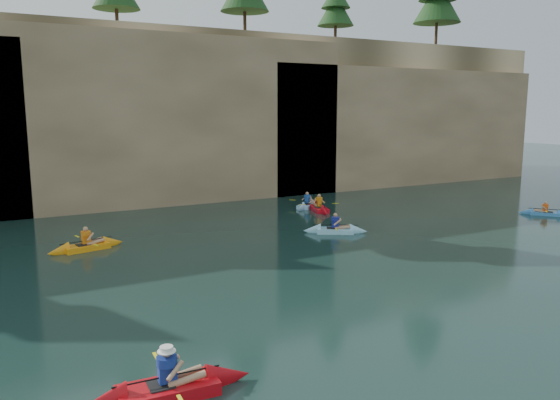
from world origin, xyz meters
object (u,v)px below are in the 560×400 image
kayaker_orange (87,246)px  kayaker_ltblue_near (335,230)px  kayaker_red_far (319,208)px  main_kayaker (168,389)px

kayaker_orange → kayaker_ltblue_near: kayaker_orange is taller
kayaker_orange → kayaker_red_far: (14.32, 3.08, -0.00)m
kayaker_orange → kayaker_ltblue_near: 12.02m
main_kayaker → kayaker_red_far: 22.72m
kayaker_red_far → main_kayaker: bearing=155.6°
main_kayaker → kayaker_ltblue_near: size_ratio=1.23×
main_kayaker → kayaker_ltblue_near: bearing=46.1°
main_kayaker → kayaker_ltblue_near: 16.90m
kayaker_ltblue_near → kayaker_red_far: (2.56, 5.58, 0.00)m
main_kayaker → kayaker_ltblue_near: main_kayaker is taller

